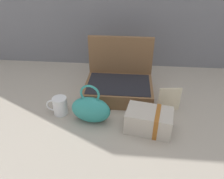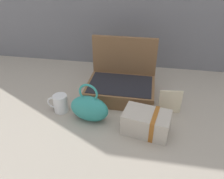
# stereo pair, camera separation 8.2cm
# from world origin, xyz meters

# --- Properties ---
(ground_plane) EXTENTS (6.00, 6.00, 0.00)m
(ground_plane) POSITION_xyz_m (0.00, 0.00, 0.00)
(ground_plane) COLOR #9E9384
(open_suitcase) EXTENTS (0.39, 0.30, 0.32)m
(open_suitcase) POSITION_xyz_m (0.06, 0.14, 0.07)
(open_suitcase) COLOR brown
(open_suitcase) RESTS_ON ground_plane
(teal_pouch_handbag) EXTENTS (0.21, 0.12, 0.21)m
(teal_pouch_handbag) POSITION_xyz_m (-0.07, -0.13, 0.07)
(teal_pouch_handbag) COLOR teal
(teal_pouch_handbag) RESTS_ON ground_plane
(cream_toiletry_bag) EXTENTS (0.24, 0.17, 0.11)m
(cream_toiletry_bag) POSITION_xyz_m (0.22, -0.17, 0.05)
(cream_toiletry_bag) COLOR #B2A899
(cream_toiletry_bag) RESTS_ON ground_plane
(coffee_mug) EXTENTS (0.11, 0.08, 0.10)m
(coffee_mug) POSITION_xyz_m (-0.24, -0.08, 0.05)
(coffee_mug) COLOR silver
(coffee_mug) RESTS_ON ground_plane
(info_card_left) EXTENTS (0.12, 0.02, 0.14)m
(info_card_left) POSITION_xyz_m (0.33, -0.00, 0.07)
(info_card_left) COLOR beige
(info_card_left) RESTS_ON ground_plane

